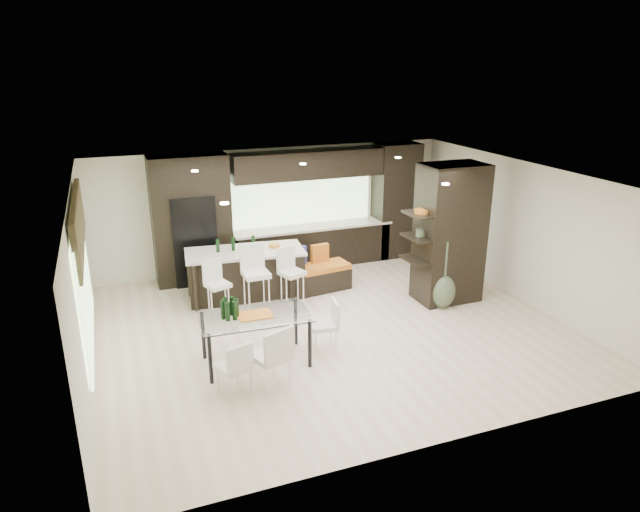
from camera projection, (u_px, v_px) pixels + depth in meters
name	position (u px, v px, depth m)	size (l,w,h in m)	color
ground	(332.00, 327.00, 10.18)	(8.00, 8.00, 0.00)	beige
back_wall	(274.00, 208.00, 12.83)	(8.00, 0.02, 2.70)	silver
left_wall	(81.00, 287.00, 8.40)	(0.02, 7.00, 2.70)	silver
right_wall	(523.00, 232.00, 11.08)	(0.02, 7.00, 2.70)	silver
ceiling	(333.00, 178.00, 9.30)	(8.00, 7.00, 0.02)	white
window_left	(84.00, 282.00, 8.59)	(0.04, 3.20, 1.90)	#B2D199
window_back	(300.00, 198.00, 12.93)	(3.40, 0.04, 1.20)	#B2D199
stone_accent	(78.00, 225.00, 8.30)	(0.08, 3.00, 0.80)	brown
ceiling_spots	(327.00, 176.00, 9.52)	(4.00, 3.00, 0.02)	white
back_cabinetry	(300.00, 210.00, 12.71)	(6.80, 0.68, 2.70)	black
refrigerator	(193.00, 239.00, 11.99)	(0.90, 0.68, 1.90)	black
partition_column	(450.00, 234.00, 10.97)	(1.20, 0.80, 2.70)	black
kitchen_island	(246.00, 273.00, 11.37)	(2.31, 0.99, 0.96)	black
stool_left	(218.00, 295.00, 10.45)	(0.39, 0.39, 0.88)	silver
stool_mid	(256.00, 286.00, 10.62)	(0.47, 0.47, 1.06)	silver
stool_right	(292.00, 283.00, 10.90)	(0.42, 0.42, 0.94)	silver
bench	(316.00, 278.00, 11.69)	(1.42, 0.55, 0.55)	black
floor_vase	(444.00, 275.00, 10.78)	(0.49, 0.49, 1.34)	#46543C
dining_table	(256.00, 339.00, 8.87)	(1.68, 0.94, 0.81)	white
chair_near	(270.00, 360.00, 8.14)	(0.51, 0.51, 0.94)	silver
chair_far	(233.00, 370.00, 8.03)	(0.42, 0.42, 0.78)	silver
chair_end	(324.00, 328.00, 9.26)	(0.43, 0.43, 0.79)	silver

